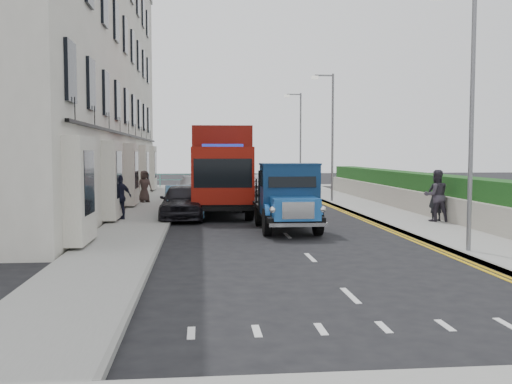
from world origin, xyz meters
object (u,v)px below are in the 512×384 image
object	(u,v)px
lamp_far	(299,135)
bedford_lorry	(289,201)
lamp_near	(468,105)
pedestrian_east_near	(435,198)
red_lorry	(222,167)
lamp_mid	(330,130)
parked_car_front	(182,202)

from	to	relation	value
lamp_far	bedford_lorry	size ratio (longest dim) A/B	1.41
lamp_near	pedestrian_east_near	world-z (taller)	lamp_near
red_lorry	lamp_near	bearing A→B (deg)	-60.45
lamp_far	lamp_mid	bearing A→B (deg)	-90.00
parked_car_front	lamp_mid	bearing A→B (deg)	42.88
lamp_mid	red_lorry	size ratio (longest dim) A/B	0.93
lamp_far	bedford_lorry	distance (m)	21.77
lamp_mid	red_lorry	distance (m)	7.81
lamp_near	lamp_far	distance (m)	26.00
lamp_mid	pedestrian_east_near	size ratio (longest dim) A/B	3.87
pedestrian_east_near	parked_car_front	bearing A→B (deg)	-33.86
pedestrian_east_near	bedford_lorry	bearing A→B (deg)	-3.65
pedestrian_east_near	lamp_near	bearing A→B (deg)	54.31
lamp_far	red_lorry	bearing A→B (deg)	-112.58
lamp_far	bedford_lorry	bearing A→B (deg)	-100.71
lamp_far	parked_car_front	world-z (taller)	lamp_far
bedford_lorry	pedestrian_east_near	bearing A→B (deg)	15.41
lamp_near	pedestrian_east_near	xyz separation A→B (m)	(1.92, 6.43, -2.97)
bedford_lorry	parked_car_front	world-z (taller)	bedford_lorry
bedford_lorry	lamp_mid	bearing A→B (deg)	70.32
lamp_far	red_lorry	world-z (taller)	lamp_far
lamp_near	lamp_far	world-z (taller)	same
lamp_mid	parked_car_front	world-z (taller)	lamp_mid
parked_car_front	pedestrian_east_near	size ratio (longest dim) A/B	2.39
lamp_far	bedford_lorry	world-z (taller)	lamp_far
bedford_lorry	parked_car_front	distance (m)	5.65
lamp_near	lamp_far	bearing A→B (deg)	90.00
lamp_near	red_lorry	xyz separation A→B (m)	(-6.05, 11.45, -1.92)
bedford_lorry	red_lorry	world-z (taller)	red_lorry
parked_car_front	pedestrian_east_near	xyz separation A→B (m)	(9.70, -2.57, 0.29)
lamp_mid	parked_car_front	bearing A→B (deg)	-138.01
lamp_far	pedestrian_east_near	world-z (taller)	lamp_far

